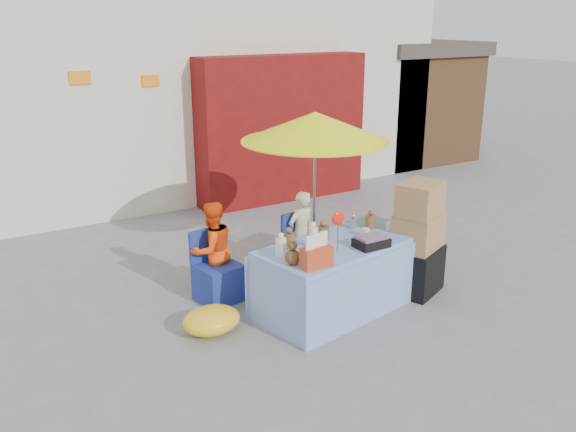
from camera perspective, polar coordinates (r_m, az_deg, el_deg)
ground at (r=7.00m, az=1.68°, el=-9.30°), size 80.00×80.00×0.00m
backdrop at (r=13.30m, az=-14.89°, el=17.03°), size 14.00×8.00×7.80m
market_table at (r=7.07m, az=5.07°, el=-5.39°), size 2.23×1.35×1.26m
chair_left at (r=7.31m, az=-6.58°, el=-5.95°), size 0.55×0.55×0.85m
chair_right at (r=7.86m, az=1.72°, el=-4.05°), size 0.55×0.55×0.85m
vendor_orange at (r=7.29m, az=-7.10°, el=-3.17°), size 0.64×0.54×1.18m
vendor_beige at (r=7.86m, az=1.22°, el=-1.65°), size 0.45×0.34×1.13m
umbrella at (r=7.80m, az=2.57°, el=8.28°), size 1.90×1.90×2.09m
box_stack at (r=7.50m, az=12.02°, el=-2.43°), size 0.78×0.72×1.39m
tarp_bundle at (r=6.64m, az=-7.17°, el=-9.66°), size 0.76×0.67×0.28m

